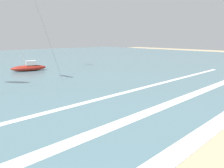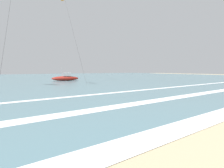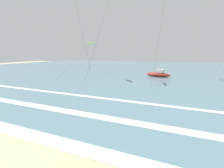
# 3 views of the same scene
# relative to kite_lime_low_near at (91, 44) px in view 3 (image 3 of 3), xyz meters

# --- Properties ---
(ocean_surface) EXTENTS (140.00, 90.00, 0.01)m
(ocean_surface) POSITION_rel_kite_lime_low_near_xyz_m (15.32, 15.73, -7.30)
(ocean_surface) COLOR slate
(ocean_surface) RESTS_ON ground
(wave_foam_shoreline) EXTENTS (50.09, 1.03, 0.01)m
(wave_foam_shoreline) POSITION_rel_kite_lime_low_near_xyz_m (16.76, -28.87, -7.29)
(wave_foam_shoreline) COLOR white
(wave_foam_shoreline) RESTS_ON ocean_surface
(wave_foam_mid_break) EXTENTS (50.35, 0.91, 0.01)m
(wave_foam_mid_break) POSITION_rel_kite_lime_low_near_xyz_m (15.85, -24.85, -7.29)
(wave_foam_mid_break) COLOR white
(wave_foam_mid_break) RESTS_ON ocean_surface
(wave_foam_outer_break) EXTENTS (52.38, 0.58, 0.01)m
(wave_foam_outer_break) POSITION_rel_kite_lime_low_near_xyz_m (13.90, -20.15, -7.29)
(wave_foam_outer_break) COLOR white
(wave_foam_outer_break) RESTS_ON ocean_surface
(kite_lime_low_near) EXTENTS (1.59, 15.64, 7.58)m
(kite_lime_low_near) POSITION_rel_kite_lime_low_near_xyz_m (0.00, 0.00, 0.00)
(kite_lime_low_near) COLOR #70C628
(kite_lime_low_near) RESTS_ON ground
(offshore_boat) EXTENTS (5.46, 2.92, 2.70)m
(offshore_boat) POSITION_rel_kite_lime_low_near_xyz_m (16.90, -0.88, -6.75)
(offshore_boat) COLOR maroon
(offshore_boat) RESTS_ON ground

